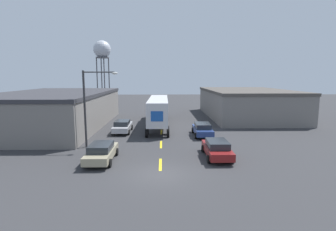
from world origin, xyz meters
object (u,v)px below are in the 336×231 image
Objects in this scene: street_lamp at (89,102)px; parked_car_left_near at (101,152)px; parked_car_right_near at (217,148)px; parked_car_right_mid at (202,129)px; water_tower at (102,51)px; parked_car_left_far at (122,126)px; semi_truck at (159,108)px.

parked_car_left_near is at bearing -65.12° from street_lamp.
parked_car_right_near is 0.66× the size of street_lamp.
parked_car_right_mid is 48.08m from water_tower.
parked_car_left_far is at bearing 132.88° from parked_car_right_near.
parked_car_right_near is at bearing -47.12° from parked_car_left_far.
water_tower is 48.05m from street_lamp.
parked_car_right_mid is 12.59m from street_lamp.
parked_car_left_near is 12.75m from parked_car_right_mid.
parked_car_left_far is at bearing -133.21° from semi_truck.
parked_car_right_near is 12.22m from street_lamp.
street_lamp is at bearing 114.88° from parked_car_left_near.
parked_car_right_mid is 0.30× the size of water_tower.
parked_car_left_far is 9.47m from parked_car_right_mid.
semi_truck is 3.39× the size of parked_car_left_far.
semi_truck reaches higher than parked_car_left_near.
semi_truck is 6.36m from parked_car_left_far.
parked_car_right_mid is (9.26, 8.76, 0.00)m from parked_car_left_near.
parked_car_left_near is at bearing -77.64° from water_tower.
parked_car_left_far and parked_car_right_near have the same top height.
street_lamp is at bearing -78.86° from water_tower.
parked_car_left_near is 0.30× the size of water_tower.
parked_car_left_far is 0.30× the size of water_tower.
parked_car_right_near is 7.97m from parked_car_right_mid.
street_lamp is (-1.94, -6.58, 3.51)m from parked_car_left_far.
semi_truck reaches higher than parked_car_left_far.
water_tower is at bearing 115.96° from parked_car_right_mid.
semi_truck is at bearing -66.54° from water_tower.
semi_truck is 15.36m from parked_car_right_near.
parked_car_right_mid is at bearing -12.21° from parked_car_left_far.
street_lamp is at bearing -118.92° from semi_truck.
street_lamp reaches higher than semi_truck.
water_tower reaches higher than parked_car_left_near.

